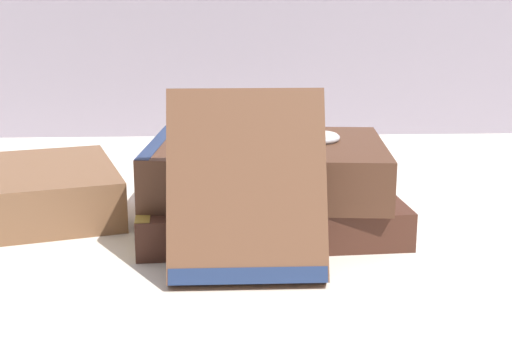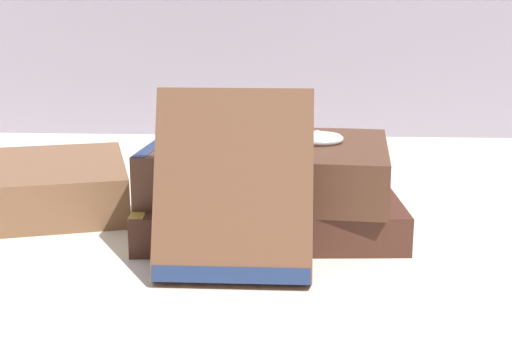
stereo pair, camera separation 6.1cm
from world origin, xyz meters
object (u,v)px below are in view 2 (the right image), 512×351
at_px(reading_glasses, 244,177).
at_px(book_flat_bottom, 262,210).
at_px(pocket_watch, 318,138).
at_px(book_flat_top, 263,167).
at_px(book_side_left, 20,187).
at_px(book_leaning_front, 233,192).

bearing_deg(reading_glasses, book_flat_bottom, -68.13).
bearing_deg(reading_glasses, pocket_watch, -52.27).
bearing_deg(pocket_watch, book_flat_bottom, -169.07).
relative_size(book_flat_top, book_side_left, 0.94).
bearing_deg(book_leaning_front, book_flat_top, 82.03).
relative_size(book_flat_bottom, book_leaning_front, 1.71).
distance_m(book_flat_top, pocket_watch, 0.06).
bearing_deg(book_side_left, book_leaning_front, -51.82).
height_order(book_flat_bottom, book_side_left, book_side_left).
xyz_separation_m(book_side_left, reading_glasses, (0.21, 0.14, -0.02)).
distance_m(book_flat_bottom, book_flat_top, 0.04).
bearing_deg(book_flat_top, reading_glasses, 104.98).
distance_m(book_flat_bottom, book_side_left, 0.25).
bearing_deg(reading_glasses, book_leaning_front, -75.01).
xyz_separation_m(book_flat_bottom, book_side_left, (-0.24, 0.04, 0.01)).
bearing_deg(book_flat_top, book_leaning_front, -93.07).
xyz_separation_m(book_flat_bottom, reading_glasses, (-0.03, 0.18, -0.01)).
distance_m(book_side_left, pocket_watch, 0.30).
xyz_separation_m(pocket_watch, reading_glasses, (-0.08, 0.17, -0.08)).
xyz_separation_m(book_flat_top, pocket_watch, (0.05, 0.01, 0.03)).
xyz_separation_m(book_side_left, pocket_watch, (0.29, -0.03, 0.06)).
xyz_separation_m(book_flat_top, book_leaning_front, (-0.02, -0.12, 0.01)).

